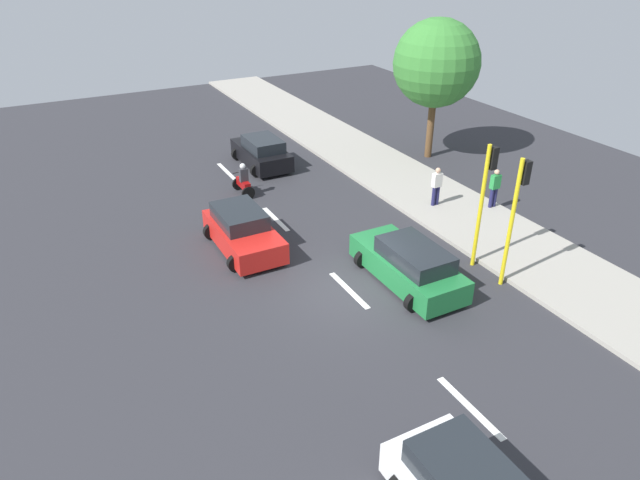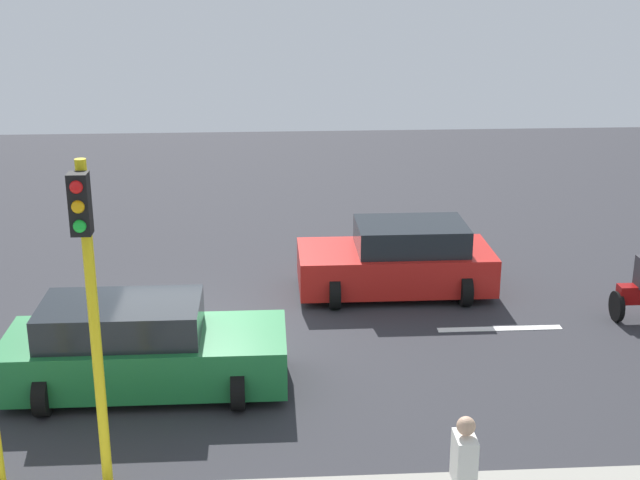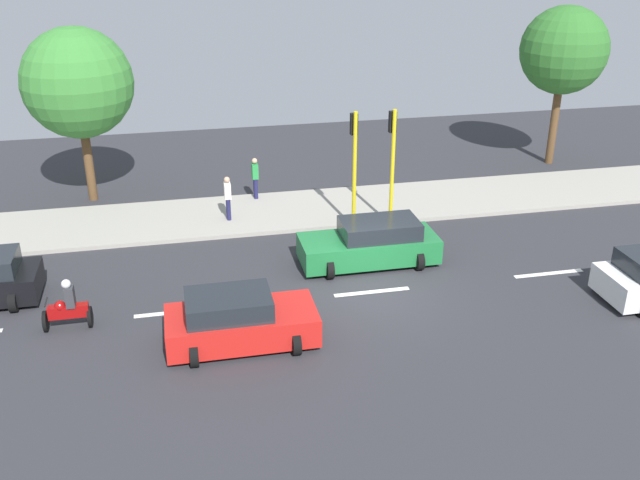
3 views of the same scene
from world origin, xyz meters
name	(u,v)px [view 2 (image 2 of 3)]	position (x,y,z in m)	size (l,w,h in m)	color
ground_plane	(185,339)	(0.00, 0.00, -0.05)	(40.00, 60.00, 0.10)	#2D2D33
lane_stripe_mid	(185,337)	(0.00, 0.00, 0.01)	(0.20, 2.40, 0.01)	white
lane_stripe_south	(500,329)	(0.00, 6.00, 0.01)	(0.20, 2.40, 0.01)	white
car_red	(398,260)	(-2.06, 4.33, 0.71)	(2.27, 4.05, 1.52)	red
car_green	(141,348)	(1.99, -0.52, 0.71)	(2.23, 4.57, 1.52)	#1E7238
pedestrian_by_tree	(463,477)	(6.50, 3.80, 1.06)	(0.40, 0.24, 1.69)	#1E1E4C
traffic_light_corner	(89,284)	(4.85, -0.63, 2.93)	(0.49, 0.24, 4.50)	yellow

